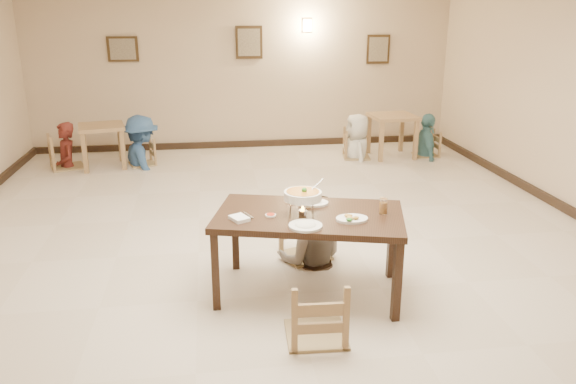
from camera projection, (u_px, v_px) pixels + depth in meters
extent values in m
plane|color=beige|center=(277.00, 248.00, 6.41)|extent=(10.00, 10.00, 0.00)
plane|color=beige|center=(244.00, 69.00, 10.64)|extent=(10.00, 0.00, 10.00)
cube|color=black|center=(246.00, 144.00, 11.06)|extent=(8.00, 0.06, 0.12)
cube|color=#312212|center=(123.00, 49.00, 10.18)|extent=(0.55, 0.03, 0.45)
cube|color=gray|center=(123.00, 49.00, 10.17)|extent=(0.45, 0.01, 0.37)
cube|color=#312212|center=(249.00, 42.00, 10.46)|extent=(0.50, 0.03, 0.60)
cube|color=gray|center=(249.00, 42.00, 10.45)|extent=(0.41, 0.01, 0.49)
cube|color=#312212|center=(378.00, 49.00, 10.84)|extent=(0.45, 0.03, 0.55)
cube|color=gray|center=(378.00, 49.00, 10.83)|extent=(0.37, 0.01, 0.45)
cube|color=#FFD88C|center=(307.00, 25.00, 10.52)|extent=(0.16, 0.05, 0.22)
cube|color=#311D12|center=(309.00, 217.00, 5.18)|extent=(1.91, 1.38, 0.06)
cube|color=#311D12|center=(215.00, 272.00, 4.99)|extent=(0.07, 0.07, 0.74)
cube|color=#311D12|center=(397.00, 282.00, 4.81)|extent=(0.07, 0.07, 0.74)
cube|color=#311D12|center=(235.00, 235.00, 5.79)|extent=(0.07, 0.07, 0.74)
cube|color=#311D12|center=(392.00, 243.00, 5.61)|extent=(0.07, 0.07, 0.74)
cube|color=#A2875B|center=(305.00, 219.00, 6.04)|extent=(0.46, 0.46, 0.05)
cube|color=#A2875B|center=(317.00, 284.00, 4.53)|extent=(0.49, 0.49, 0.05)
imported|color=gray|center=(312.00, 194.00, 5.85)|extent=(0.82, 0.68, 1.52)
torus|color=silver|center=(303.00, 200.00, 5.10)|extent=(0.27, 0.27, 0.01)
cylinder|color=silver|center=(303.00, 212.00, 5.14)|extent=(0.07, 0.07, 0.04)
cone|color=#FFA526|center=(303.00, 207.00, 5.12)|extent=(0.04, 0.04, 0.06)
cylinder|color=white|center=(303.00, 196.00, 5.09)|extent=(0.34, 0.34, 0.08)
cylinder|color=#C27425|center=(303.00, 192.00, 5.08)|extent=(0.30, 0.30, 0.02)
sphere|color=#2D7223|center=(304.00, 190.00, 5.06)|extent=(0.05, 0.05, 0.05)
cylinder|color=silver|center=(316.00, 186.00, 5.15)|extent=(0.16, 0.10, 0.11)
cylinder|color=silver|center=(313.00, 204.00, 5.19)|extent=(0.01, 0.01, 0.15)
cylinder|color=silver|center=(290.00, 205.00, 5.16)|extent=(0.01, 0.01, 0.15)
cylinder|color=silver|center=(305.00, 212.00, 5.01)|extent=(0.01, 0.01, 0.15)
cylinder|color=white|center=(313.00, 203.00, 5.41)|extent=(0.29, 0.29, 0.02)
ellipsoid|color=white|center=(313.00, 203.00, 5.40)|extent=(0.19, 0.16, 0.07)
cylinder|color=white|center=(305.00, 226.00, 4.84)|extent=(0.29, 0.29, 0.02)
ellipsoid|color=white|center=(305.00, 225.00, 4.84)|extent=(0.19, 0.16, 0.07)
cylinder|color=white|center=(352.00, 219.00, 5.00)|extent=(0.29, 0.29, 0.02)
sphere|color=#2D7223|center=(349.00, 220.00, 4.91)|extent=(0.05, 0.05, 0.05)
cylinder|color=white|center=(271.00, 215.00, 5.10)|extent=(0.10, 0.10, 0.02)
cylinder|color=#AE1C09|center=(271.00, 215.00, 5.09)|extent=(0.08, 0.08, 0.01)
cube|color=white|center=(239.00, 218.00, 5.00)|extent=(0.20, 0.22, 0.03)
cube|color=silver|center=(245.00, 215.00, 5.09)|extent=(0.09, 0.18, 0.01)
cube|color=silver|center=(248.00, 215.00, 5.10)|extent=(0.09, 0.18, 0.01)
cylinder|color=white|center=(383.00, 206.00, 5.14)|extent=(0.07, 0.07, 0.15)
cylinder|color=orange|center=(383.00, 208.00, 5.15)|extent=(0.06, 0.06, 0.11)
cube|color=#9D7B55|center=(101.00, 127.00, 9.47)|extent=(0.87, 0.87, 0.06)
cube|color=#9D7B55|center=(85.00, 153.00, 9.21)|extent=(0.07, 0.07, 0.67)
cube|color=#9D7B55|center=(123.00, 150.00, 9.41)|extent=(0.07, 0.07, 0.67)
cube|color=#9D7B55|center=(84.00, 145.00, 9.76)|extent=(0.07, 0.07, 0.67)
cube|color=#9D7B55|center=(121.00, 143.00, 9.95)|extent=(0.07, 0.07, 0.67)
cube|color=#9D7B55|center=(393.00, 116.00, 10.15)|extent=(0.82, 0.82, 0.06)
cube|color=#9D7B55|center=(381.00, 142.00, 9.90)|extent=(0.07, 0.07, 0.71)
cube|color=#9D7B55|center=(416.00, 140.00, 10.03)|extent=(0.07, 0.07, 0.71)
cube|color=#9D7B55|center=(369.00, 134.00, 10.51)|extent=(0.07, 0.07, 0.71)
cube|color=#9D7B55|center=(401.00, 133.00, 10.63)|extent=(0.07, 0.07, 0.71)
cube|color=#A2875B|center=(64.00, 139.00, 9.49)|extent=(0.51, 0.51, 0.06)
cube|color=#A2875B|center=(141.00, 142.00, 9.70)|extent=(0.42, 0.42, 0.05)
cube|color=#A2875B|center=(357.00, 133.00, 10.15)|extent=(0.47, 0.47, 0.05)
cube|color=#A2875B|center=(427.00, 134.00, 10.29)|extent=(0.41, 0.41, 0.04)
imported|color=maroon|center=(62.00, 123.00, 9.40)|extent=(0.57, 0.67, 1.56)
imported|color=#365B90|center=(139.00, 115.00, 9.56)|extent=(1.06, 1.29, 1.73)
imported|color=silver|center=(358.00, 114.00, 10.04)|extent=(0.53, 0.80, 1.61)
imported|color=teal|center=(429.00, 114.00, 10.17)|extent=(0.49, 0.96, 1.57)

